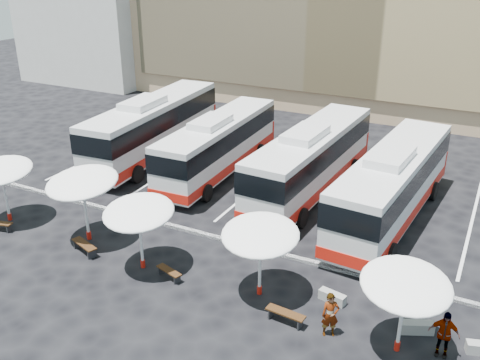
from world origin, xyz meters
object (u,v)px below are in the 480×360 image
at_px(bus_0, 154,125).
at_px(conc_bench_0, 332,297).
at_px(sunshade_0, 1,171).
at_px(passenger_0, 330,315).
at_px(conc_bench_1, 417,327).
at_px(passenger_2, 444,334).
at_px(sunshade_4, 406,285).
at_px(wood_bench_1, 84,246).
at_px(bus_3, 393,183).
at_px(bus_1, 219,143).
at_px(sunshade_2, 139,212).
at_px(sunshade_3, 260,235).
at_px(bus_2, 311,158).
at_px(sunshade_1, 82,183).
at_px(passenger_1, 402,291).
at_px(wood_bench_3, 285,314).
at_px(wood_bench_2, 169,272).

relative_size(bus_0, conc_bench_0, 12.18).
xyz_separation_m(sunshade_0, passenger_0, (17.88, -1.09, -1.91)).
bearing_deg(bus_0, passenger_0, -40.88).
distance_m(bus_0, passenger_0, 20.83).
xyz_separation_m(conc_bench_1, passenger_2, (0.97, -0.83, 0.67)).
xyz_separation_m(conc_bench_0, passenger_2, (4.36, -1.23, 0.69)).
relative_size(sunshade_0, conc_bench_1, 3.42).
height_order(bus_0, sunshade_4, bus_0).
bearing_deg(wood_bench_1, bus_3, 39.73).
relative_size(bus_1, sunshade_2, 3.32).
bearing_deg(bus_0, bus_1, -11.23).
bearing_deg(bus_3, sunshade_3, -105.23).
bearing_deg(bus_2, sunshade_0, -137.66).
bearing_deg(wood_bench_1, sunshade_1, 123.60).
relative_size(passenger_0, passenger_2, 0.99).
height_order(sunshade_2, passenger_1, sunshade_2).
height_order(sunshade_4, wood_bench_3, sunshade_4).
bearing_deg(passenger_2, sunshade_0, 174.45).
bearing_deg(bus_1, conc_bench_1, -37.81).
height_order(bus_1, sunshade_1, bus_1).
height_order(sunshade_4, wood_bench_2, sunshade_4).
height_order(wood_bench_2, conc_bench_0, conc_bench_0).
bearing_deg(conc_bench_1, sunshade_1, -179.42).
height_order(sunshade_2, wood_bench_1, sunshade_2).
bearing_deg(sunshade_4, bus_1, 139.91).
xyz_separation_m(bus_1, passenger_1, (13.21, -8.89, -1.20)).
bearing_deg(passenger_0, bus_0, 113.44).
bearing_deg(passenger_0, bus_2, 83.82).
xyz_separation_m(sunshade_0, wood_bench_3, (16.17, -1.18, -2.43)).
xyz_separation_m(sunshade_4, wood_bench_1, (-14.46, 0.03, -2.36)).
height_order(sunshade_3, wood_bench_1, sunshade_3).
relative_size(bus_1, passenger_1, 7.97).
height_order(bus_2, wood_bench_3, bus_2).
distance_m(bus_1, bus_3, 11.20).
bearing_deg(conc_bench_1, wood_bench_3, -159.64).
bearing_deg(wood_bench_1, passenger_2, 1.55).
bearing_deg(wood_bench_1, bus_2, 58.43).
bearing_deg(sunshade_4, passenger_0, -172.83).
height_order(bus_0, sunshade_2, bus_0).
bearing_deg(passenger_0, conc_bench_1, -0.50).
distance_m(bus_0, sunshade_1, 11.71).
relative_size(bus_2, sunshade_4, 3.17).
bearing_deg(conc_bench_1, sunshade_4, -109.01).
bearing_deg(passenger_0, wood_bench_3, 153.52).
relative_size(bus_3, wood_bench_3, 8.26).
bearing_deg(sunshade_1, wood_bench_3, -7.90).
bearing_deg(conc_bench_0, bus_1, 137.53).
xyz_separation_m(bus_1, bus_2, (6.14, -0.11, 0.12)).
height_order(bus_1, wood_bench_3, bus_1).
relative_size(sunshade_1, conc_bench_0, 3.20).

